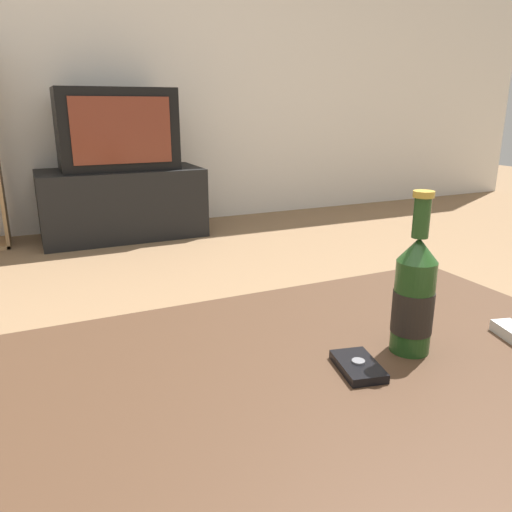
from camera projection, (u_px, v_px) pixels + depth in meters
The scene contains 6 objects.
back_wall at pixel (61, 27), 3.11m from camera, with size 8.00×0.05×2.60m.
coffee_table at pixel (286, 421), 0.74m from camera, with size 1.21×0.72×0.43m.
tv_stand at pixel (122, 203), 3.24m from camera, with size 1.01×0.49×0.44m.
television at pixel (117, 129), 3.10m from camera, with size 0.71×0.37×0.49m.
beer_bottle at pixel (414, 296), 0.80m from camera, with size 0.07×0.07×0.27m.
cell_phone at pixel (358, 366), 0.77m from camera, with size 0.08×0.11×0.02m.
Camera 1 is at (-0.31, -0.56, 0.82)m, focal length 35.00 mm.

